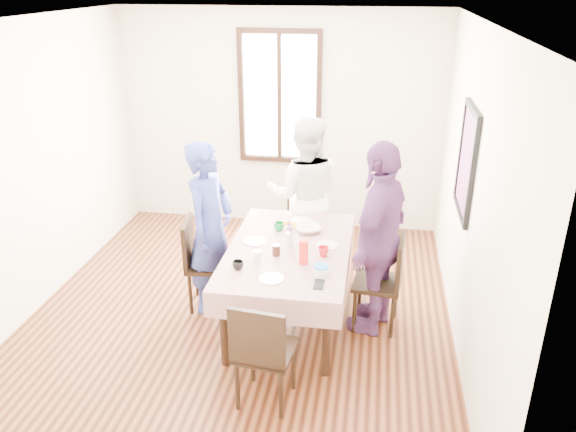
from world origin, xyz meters
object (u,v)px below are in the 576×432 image
object	(u,v)px
person_left	(209,228)
person_far	(305,195)
dining_table	(289,285)
person_right	(378,239)
chair_far	(305,229)
chair_left	(209,264)
chair_right	(377,282)
chair_near	(266,350)

from	to	relation	value
person_left	person_far	world-z (taller)	person_far
dining_table	person_right	bearing A→B (deg)	3.64
chair_far	person_right	distance (m)	1.38
person_left	person_far	size ratio (longest dim) A/B	0.97
dining_table	person_far	distance (m)	1.18
chair_left	person_far	distance (m)	1.30
dining_table	person_right	size ratio (longest dim) A/B	0.89
chair_far	person_left	size ratio (longest dim) A/B	0.54
chair_right	person_far	bearing A→B (deg)	43.95
chair_far	dining_table	bearing A→B (deg)	86.01
chair_near	person_far	size ratio (longest dim) A/B	0.53
person_right	dining_table	bearing A→B (deg)	-66.34
chair_far	chair_left	bearing A→B (deg)	45.67
dining_table	chair_far	world-z (taller)	chair_far
chair_left	chair_near	xyz separation A→B (m)	(0.81, -1.25, 0.00)
dining_table	chair_far	xyz separation A→B (m)	(0.00, 1.10, 0.08)
chair_right	person_left	distance (m)	1.64
dining_table	chair_far	bearing A→B (deg)	90.00
dining_table	chair_left	xyz separation A→B (m)	(-0.81, 0.15, 0.08)
chair_far	person_far	xyz separation A→B (m)	(0.00, -0.02, 0.41)
chair_left	chair_near	distance (m)	1.49
person_far	dining_table	bearing A→B (deg)	85.89
dining_table	chair_right	world-z (taller)	chair_right
chair_far	person_right	bearing A→B (deg)	122.81
dining_table	person_right	distance (m)	0.94
dining_table	person_far	bearing A→B (deg)	90.00
chair_right	person_far	xyz separation A→B (m)	(-0.81, 1.03, 0.41)
chair_right	chair_near	bearing A→B (deg)	150.82
dining_table	chair_far	size ratio (longest dim) A/B	1.76
person_right	chair_right	bearing A→B (deg)	110.01
person_right	chair_far	bearing A→B (deg)	-123.19
dining_table	person_left	distance (m)	0.92
person_left	person_far	bearing A→B (deg)	-26.15
chair_near	person_right	bearing A→B (deg)	62.58
chair_left	chair_near	size ratio (longest dim) A/B	1.00
chair_far	person_right	size ratio (longest dim) A/B	0.51
chair_left	person_far	bearing A→B (deg)	131.18
chair_left	person_far	xyz separation A→B (m)	(0.81, 0.93, 0.41)
chair_far	person_far	distance (m)	0.41
person_far	person_right	bearing A→B (deg)	123.21
dining_table	chair_far	distance (m)	1.10
chair_right	chair_far	distance (m)	1.32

